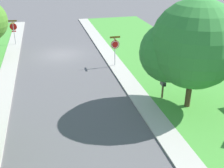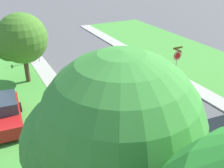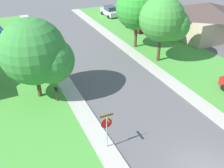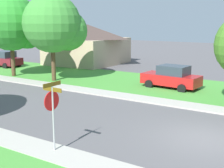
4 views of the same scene
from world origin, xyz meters
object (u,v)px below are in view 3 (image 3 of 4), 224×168
(tree_across_left, at_px, (38,54))
(car_maroon_kerbside_mid, at_px, (137,24))
(car_silver_driveway_right, at_px, (110,11))
(tree_sidewalk_near, at_px, (140,10))
(house_right_setback, at_px, (206,19))
(tree_across_right, at_px, (165,21))
(mailbox, at_px, (56,92))
(stop_sign_far_corner, at_px, (107,125))

(tree_across_left, bearing_deg, car_maroon_kerbside_mid, 36.93)
(car_silver_driveway_right, xyz_separation_m, tree_sidewalk_near, (-2.69, -14.30, 3.82))
(tree_sidewalk_near, relative_size, house_right_setback, 0.79)
(tree_across_right, height_order, tree_across_left, tree_across_right)
(mailbox, bearing_deg, car_silver_driveway_right, 55.62)
(car_silver_driveway_right, bearing_deg, tree_across_left, -127.44)
(car_maroon_kerbside_mid, height_order, house_right_setback, house_right_setback)
(stop_sign_far_corner, xyz_separation_m, house_right_setback, (21.11, 14.25, 0.49))
(stop_sign_far_corner, xyz_separation_m, tree_across_right, (11.01, 9.80, 2.75))
(car_maroon_kerbside_mid, bearing_deg, stop_sign_far_corner, -124.42)
(tree_sidewalk_near, relative_size, tree_across_left, 1.05)
(stop_sign_far_corner, height_order, house_right_setback, house_right_setback)
(car_maroon_kerbside_mid, bearing_deg, house_right_setback, -40.33)
(stop_sign_far_corner, distance_m, house_right_setback, 25.48)
(car_maroon_kerbside_mid, xyz_separation_m, mailbox, (-15.57, -13.57, 0.14))
(stop_sign_far_corner, distance_m, tree_sidewalk_near, 18.22)
(car_maroon_kerbside_mid, height_order, mailbox, car_maroon_kerbside_mid)
(stop_sign_far_corner, bearing_deg, tree_across_right, 41.68)
(car_silver_driveway_right, height_order, house_right_setback, house_right_setback)
(car_silver_driveway_right, relative_size, house_right_setback, 0.46)
(car_maroon_kerbside_mid, distance_m, car_silver_driveway_right, 8.43)
(stop_sign_far_corner, distance_m, tree_across_left, 8.67)
(car_silver_driveway_right, height_order, tree_across_right, tree_across_right)
(car_silver_driveway_right, bearing_deg, tree_sidewalk_near, -100.64)
(mailbox, bearing_deg, house_right_setback, 18.21)
(tree_across_left, height_order, mailbox, tree_across_left)
(tree_across_left, bearing_deg, mailbox, -55.52)
(tree_across_right, xyz_separation_m, mailbox, (-12.64, -3.03, -3.62))
(tree_across_left, bearing_deg, tree_sidewalk_near, 26.05)
(tree_across_right, xyz_separation_m, tree_sidewalk_near, (-0.28, 4.65, 0.06))
(mailbox, bearing_deg, car_maroon_kerbside_mid, 41.08)
(tree_across_right, bearing_deg, tree_across_left, -172.39)
(tree_across_left, xyz_separation_m, house_right_setback, (23.58, 6.25, -1.73))
(car_silver_driveway_right, relative_size, tree_across_left, 0.62)
(tree_across_left, distance_m, mailbox, 3.44)
(house_right_setback, distance_m, mailbox, 23.98)
(tree_sidewalk_near, distance_m, mailbox, 15.01)
(car_maroon_kerbside_mid, relative_size, tree_across_right, 0.60)
(house_right_setback, height_order, mailbox, house_right_setback)
(car_maroon_kerbside_mid, height_order, tree_sidewalk_near, tree_sidewalk_near)
(car_maroon_kerbside_mid, xyz_separation_m, car_silver_driveway_right, (-0.53, 8.41, 0.00))
(mailbox, bearing_deg, tree_sidewalk_near, 31.89)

